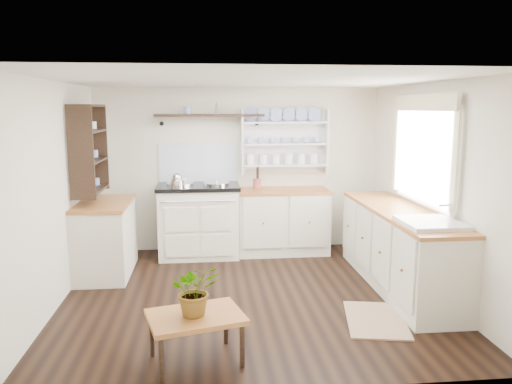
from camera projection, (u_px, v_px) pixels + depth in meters
The scene contains 19 objects.
floor at pixel (251, 295), 5.46m from camera, with size 4.00×3.80×0.01m, color black.
wall_back at pixel (238, 170), 7.13m from camera, with size 4.00×0.02×2.30m, color #EDE5CC.
wall_right at pixel (432, 188), 5.47m from camera, with size 0.02×3.80×2.30m, color #EDE5CC.
wall_left at pixel (55, 195), 5.07m from camera, with size 0.02×3.80×2.30m, color #EDE5CC.
ceiling at pixel (250, 80), 5.08m from camera, with size 4.00×3.80×0.01m, color white.
window at pixel (423, 149), 5.54m from camera, with size 0.08×1.55×1.22m.
aga_cooker at pixel (199, 220), 6.86m from camera, with size 1.11×0.77×1.02m.
back_cabinets at pixel (283, 220), 7.01m from camera, with size 1.27×0.63×0.90m.
right_cabinets at pixel (399, 247), 5.65m from camera, with size 0.62×2.43×0.90m.
belfast_sink at pixel (430, 235), 4.86m from camera, with size 0.55×0.60×0.45m.
left_cabinets at pixel (106, 237), 6.09m from camera, with size 0.62×1.13×0.90m.
plate_rack at pixel (284, 141), 7.09m from camera, with size 1.20×0.22×0.90m.
high_shelf at pixel (210, 116), 6.84m from camera, with size 1.50×0.29×0.16m.
left_shelving at pixel (89, 148), 5.90m from camera, with size 0.28×0.80×1.05m, color black.
kettle at pixel (177, 182), 6.62m from camera, with size 0.19×0.19×0.23m, color silver, non-canonical shape.
utensil_crock at pixel (257, 184), 6.97m from camera, with size 0.11×0.11×0.13m, color #9D4539.
center_table at pixel (196, 320), 3.97m from camera, with size 0.85×0.70×0.40m.
potted_plant at pixel (195, 290), 3.93m from camera, with size 0.37×0.32×0.41m, color #3F7233.
floor_rug at pixel (376, 320), 4.80m from camera, with size 0.55×0.85×0.02m, color #936F55.
Camera 1 is at (-0.47, -5.17, 2.02)m, focal length 35.00 mm.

